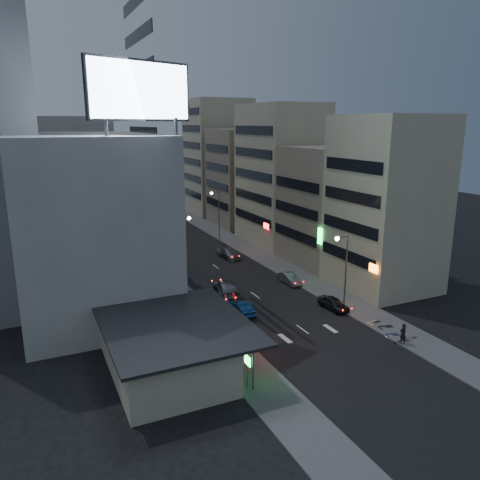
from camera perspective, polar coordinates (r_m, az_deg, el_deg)
ground at (r=42.68m, az=10.56°, el=-12.70°), size 180.00×180.00×0.00m
sidewalk_left at (r=65.31m, az=-10.82°, el=-3.10°), size 4.00×120.00×0.12m
sidewalk_right at (r=70.64m, az=1.84°, el=-1.54°), size 4.00×120.00×0.12m
food_court at (r=37.95m, az=-9.06°, el=-12.85°), size 11.00×13.00×3.88m
white_building at (r=52.04m, az=-18.16°, el=2.22°), size 14.00×24.00×18.00m
shophouse_near at (r=56.58m, az=17.35°, el=4.22°), size 10.00×11.00×20.00m
shophouse_mid at (r=66.03m, az=10.89°, el=4.18°), size 11.00×12.00×16.00m
shophouse_far at (r=76.19m, az=4.96°, el=7.95°), size 10.00×14.00×22.00m
far_left_a at (r=76.62m, az=-19.46°, el=6.49°), size 11.00×10.00×20.00m
far_left_b at (r=89.74m, az=-20.51°, el=5.79°), size 12.00×10.00×15.00m
far_right_a at (r=89.87m, az=0.43°, el=7.65°), size 11.00×12.00×18.00m
far_right_b at (r=102.57m, az=-2.71°, el=10.11°), size 12.00×12.00×24.00m
billboard at (r=41.93m, az=-12.04°, el=17.34°), size 9.52×3.75×6.20m
street_lamp_right_near at (r=48.51m, az=12.47°, el=-2.66°), size 1.60×0.44×8.02m
street_lamp_left at (r=57.01m, az=-7.03°, el=0.07°), size 1.60×0.44×8.02m
street_lamp_right_far at (r=77.51m, az=-2.84°, el=3.88°), size 1.60×0.44×8.02m
parked_car_right_near at (r=50.49m, az=11.33°, el=-7.58°), size 1.85×3.99×1.32m
parked_car_right_mid at (r=57.49m, az=6.07°, el=-4.70°), size 1.37×3.86×1.27m
parked_car_left at (r=63.73m, az=-8.28°, el=-2.81°), size 2.86×5.33×1.42m
parked_car_right_far at (r=67.95m, az=-1.40°, el=-1.59°), size 2.48×5.09×1.43m
road_car_blue at (r=48.31m, az=0.06°, el=-8.26°), size 1.65×4.29×1.39m
road_car_silver at (r=53.40m, az=-1.69°, el=-5.86°), size 3.57×6.26×1.71m
person at (r=44.33m, az=19.25°, el=-10.71°), size 0.70×0.47×1.89m
scooter_black_a at (r=45.47m, az=19.67°, el=-10.68°), size 0.59×1.74×1.06m
scooter_silver_a at (r=46.31m, az=20.42°, el=-10.29°), size 0.73×1.78×1.06m
scooter_blue at (r=46.34m, az=18.72°, el=-10.09°), size 1.20×1.89×1.10m
scooter_black_b at (r=47.86m, az=17.92°, el=-9.14°), size 1.09×2.15×1.25m
scooter_silver_b at (r=48.65m, az=16.31°, el=-8.63°), size 1.01×2.14×1.26m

